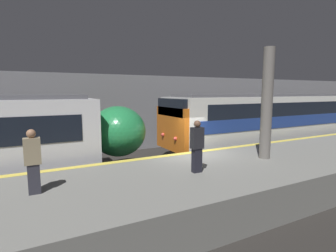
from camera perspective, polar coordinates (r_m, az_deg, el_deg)
name	(u,v)px	position (r m, az deg, el deg)	size (l,w,h in m)	color
ground_plane	(188,178)	(11.41, 4.46, -11.23)	(120.00, 120.00, 0.00)	#282623
platform	(224,181)	(9.47, 12.08, -11.71)	(40.00, 4.59, 1.15)	slate
station_rear_barrier	(135,113)	(16.51, -7.16, 2.83)	(50.00, 0.15, 4.67)	gray
support_pillar_near	(267,104)	(10.45, 20.72, 4.52)	(0.41, 0.41, 4.13)	slate
train_boxy	(300,120)	(19.57, 26.83, 1.27)	(19.89, 2.94, 3.51)	black
person_waiting	(197,145)	(8.21, 6.33, -4.18)	(0.38, 0.24, 1.64)	black
person_walking	(33,160)	(7.26, -27.35, -6.64)	(0.38, 0.24, 1.62)	#2D2D38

